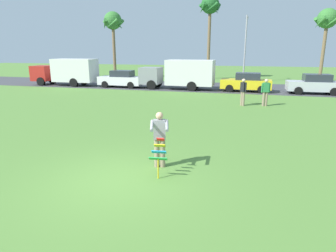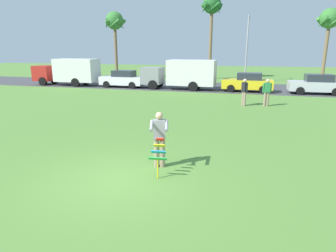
{
  "view_description": "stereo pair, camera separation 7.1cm",
  "coord_description": "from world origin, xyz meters",
  "views": [
    {
      "loc": [
        3.27,
        -6.85,
        3.52
      ],
      "look_at": [
        0.88,
        2.23,
        1.05
      ],
      "focal_mm": 31.18,
      "sensor_mm": 36.0,
      "label": 1
    },
    {
      "loc": [
        3.34,
        -6.84,
        3.52
      ],
      "look_at": [
        0.88,
        2.23,
        1.05
      ],
      "focal_mm": 31.18,
      "sensor_mm": 36.0,
      "label": 2
    }
  ],
  "objects": [
    {
      "name": "ground_plane",
      "position": [
        0.0,
        0.0,
        0.0
      ],
      "size": [
        120.0,
        120.0,
        0.0
      ],
      "primitive_type": "plane",
      "color": "#568438"
    },
    {
      "name": "road_strip",
      "position": [
        0.0,
        21.51,
        0.01
      ],
      "size": [
        120.0,
        8.0,
        0.01
      ],
      "primitive_type": "cube",
      "color": "#424247",
      "rests_on": "ground"
    },
    {
      "name": "person_kite_flyer",
      "position": [
        0.89,
        1.21,
        0.95
      ],
      "size": [
        0.67,
        0.74,
        1.73
      ],
      "color": "gray",
      "rests_on": "ground"
    },
    {
      "name": "kite_held",
      "position": [
        1.06,
        0.57,
        0.7
      ],
      "size": [
        0.53,
        0.67,
        1.06
      ],
      "color": "red",
      "rests_on": "ground"
    },
    {
      "name": "parked_truck_red_cab",
      "position": [
        -13.9,
        19.11,
        1.41
      ],
      "size": [
        6.7,
        2.13,
        2.62
      ],
      "color": "#B2231E",
      "rests_on": "ground"
    },
    {
      "name": "parked_car_white",
      "position": [
        -8.15,
        19.11,
        0.77
      ],
      "size": [
        4.22,
        1.87,
        1.6
      ],
      "color": "white",
      "rests_on": "ground"
    },
    {
      "name": "parked_truck_grey_van",
      "position": [
        -2.33,
        19.12,
        1.41
      ],
      "size": [
        6.74,
        2.23,
        2.62
      ],
      "color": "gray",
      "rests_on": "ground"
    },
    {
      "name": "parked_car_yellow",
      "position": [
        3.39,
        19.11,
        0.77
      ],
      "size": [
        4.25,
        1.93,
        1.6
      ],
      "color": "yellow",
      "rests_on": "ground"
    },
    {
      "name": "parked_car_silver",
      "position": [
        8.77,
        19.12,
        0.77
      ],
      "size": [
        4.24,
        1.92,
        1.6
      ],
      "color": "silver",
      "rests_on": "ground"
    },
    {
      "name": "palm_tree_left_near",
      "position": [
        -12.48,
        27.12,
        6.54
      ],
      "size": [
        2.58,
        2.71,
        7.91
      ],
      "color": "brown",
      "rests_on": "ground"
    },
    {
      "name": "palm_tree_right_near",
      "position": [
        -1.22,
        29.64,
        8.13
      ],
      "size": [
        2.58,
        2.71,
        9.64
      ],
      "color": "brown",
      "rests_on": "ground"
    },
    {
      "name": "palm_tree_centre_far",
      "position": [
        11.43,
        29.62,
        6.44
      ],
      "size": [
        2.58,
        2.71,
        7.8
      ],
      "color": "brown",
      "rests_on": "ground"
    },
    {
      "name": "streetlight_pole",
      "position": [
        3.06,
        26.56,
        4.0
      ],
      "size": [
        0.24,
        1.65,
        7.0
      ],
      "color": "#9E9EA3",
      "rests_on": "ground"
    },
    {
      "name": "person_walker_near",
      "position": [
        3.2,
        12.34,
        0.93
      ],
      "size": [
        0.4,
        0.46,
        1.73
      ],
      "color": "gray",
      "rests_on": "ground"
    },
    {
      "name": "person_walker_far",
      "position": [
        4.58,
        12.55,
        0.93
      ],
      "size": [
        0.56,
        0.3,
        1.73
      ],
      "color": "gray",
      "rests_on": "ground"
    }
  ]
}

